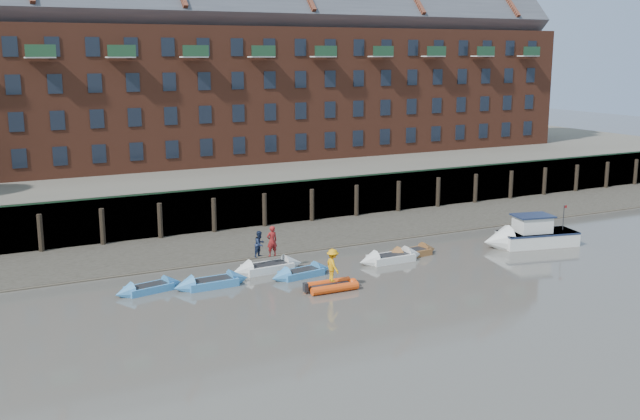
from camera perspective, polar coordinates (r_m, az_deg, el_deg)
ground at (r=37.42m, az=6.18°, el=-8.45°), size 220.00×220.00×0.00m
foreshore at (r=52.68m, az=-4.63°, el=-2.38°), size 110.00×8.00×0.50m
mud_band at (r=49.66m, az=-3.11°, el=-3.25°), size 110.00×1.60×0.10m
river_wall at (r=56.29m, az=-6.38°, el=0.18°), size 110.00×1.23×3.30m
bank_terrace at (r=68.98m, az=-10.43°, el=2.23°), size 110.00×28.00×3.20m
apartment_terrace at (r=68.99m, az=-11.03°, el=11.58°), size 80.60×15.56×20.98m
rowboat_1 at (r=42.64m, az=-12.89°, el=-5.83°), size 4.11×1.91×1.15m
rowboat_2 at (r=42.87m, az=-8.26°, el=-5.51°), size 4.46×1.39×1.29m
rowboat_3 at (r=45.42m, az=-4.01°, el=-4.40°), size 4.74×1.59×1.36m
rowboat_4 at (r=44.32m, az=-1.44°, el=-4.83°), size 4.18×1.72×1.18m
rowboat_5 at (r=47.61m, az=5.43°, el=-3.66°), size 4.58×1.36×1.33m
rowboat_6 at (r=49.03m, az=6.94°, el=-3.26°), size 4.19×1.57×1.19m
rib_tender at (r=41.92m, az=0.99°, el=-5.78°), size 3.08×1.51×0.53m
motor_launch at (r=52.79m, az=15.20°, el=-1.95°), size 6.98×3.52×2.75m
person_rower_a at (r=45.16m, az=-3.68°, el=-2.37°), size 0.71×0.49×1.87m
person_rower_b at (r=45.03m, az=-4.61°, el=-2.60°), size 0.98×0.92×1.61m
person_rib_crew at (r=41.53m, az=0.98°, el=-4.24°), size 0.75×1.24×1.86m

